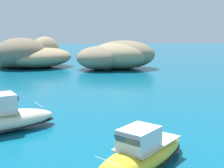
{
  "coord_description": "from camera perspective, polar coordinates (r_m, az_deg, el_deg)",
  "views": [
    {
      "loc": [
        -5.27,
        -7.92,
        7.25
      ],
      "look_at": [
        -2.95,
        16.97,
        2.97
      ],
      "focal_mm": 47.97,
      "sensor_mm": 36.0,
      "label": 1
    }
  ],
  "objects": [
    {
      "name": "islet_large",
      "position": [
        67.2,
        -15.68,
        5.32
      ],
      "size": [
        22.67,
        22.19,
        6.49
      ],
      "color": "#9E8966",
      "rests_on": "ground"
    },
    {
      "name": "islet_small",
      "position": [
        61.36,
        0.84,
        5.44
      ],
      "size": [
        17.95,
        16.96,
        5.75
      ],
      "color": "#84755B",
      "rests_on": "ground"
    },
    {
      "name": "motorboat_yellow",
      "position": [
        16.77,
        5.77,
        -13.05
      ],
      "size": [
        7.08,
        7.29,
        2.31
      ],
      "color": "yellow",
      "rests_on": "ground"
    }
  ]
}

